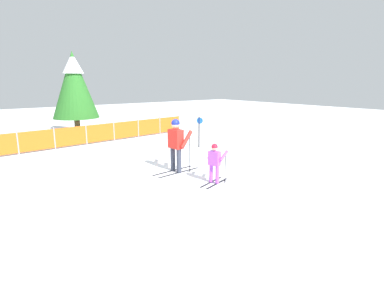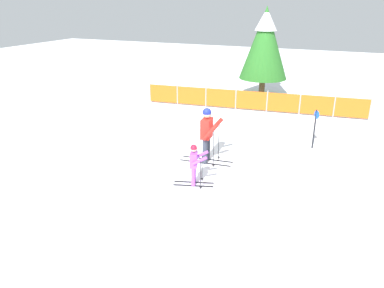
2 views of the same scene
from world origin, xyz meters
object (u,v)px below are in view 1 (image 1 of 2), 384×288
skier_child (215,160)px  trail_marker (199,129)px  skier_adult (176,141)px  safety_fence (101,133)px  conifer_far (74,84)px

skier_child → trail_marker: 4.89m
skier_child → trail_marker: size_ratio=0.86×
skier_adult → skier_child: 1.65m
skier_child → skier_adult: bearing=81.7°
trail_marker → skier_adult: bearing=-139.8°
trail_marker → safety_fence: bearing=130.5°
safety_fence → conifer_far: bearing=93.9°
safety_fence → trail_marker: (3.15, -3.69, 0.36)m
safety_fence → conifer_far: (-0.20, 2.94, 2.29)m
safety_fence → conifer_far: conifer_far is taller
conifer_far → trail_marker: conifer_far is taller
skier_child → safety_fence: (-0.45, 7.77, -0.20)m
conifer_far → skier_child: bearing=-86.5°
conifer_far → trail_marker: (3.35, -6.63, -1.93)m
skier_child → conifer_far: conifer_far is taller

